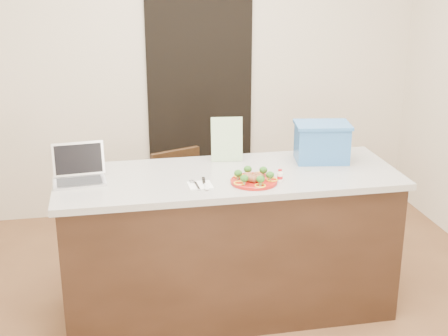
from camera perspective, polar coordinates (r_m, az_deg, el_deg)
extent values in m
plane|color=brown|center=(3.94, 1.15, -14.47)|extent=(4.00, 4.00, 0.00)
plane|color=beige|center=(5.33, -3.36, 10.02)|extent=(4.00, 0.00, 4.00)
plane|color=beige|center=(1.63, 16.80, -12.18)|extent=(4.00, 0.00, 4.00)
cube|color=black|center=(5.39, -2.20, 6.34)|extent=(0.90, 0.02, 2.00)
cube|color=black|center=(3.94, 0.42, -7.15)|extent=(2.00, 0.70, 0.88)
cube|color=beige|center=(3.76, 0.43, -0.84)|extent=(2.06, 0.76, 0.04)
cylinder|color=maroon|center=(3.61, 2.75, -1.24)|extent=(0.27, 0.27, 0.02)
torus|color=maroon|center=(3.61, 2.75, -1.15)|extent=(0.27, 0.27, 0.01)
sphere|color=brown|center=(3.60, 2.75, -0.82)|extent=(0.04, 0.04, 0.04)
sphere|color=brown|center=(3.63, 2.40, -0.66)|extent=(0.04, 0.04, 0.04)
sphere|color=brown|center=(3.61, 2.21, -0.76)|extent=(0.04, 0.04, 0.04)
sphere|color=brown|center=(3.59, 2.23, -0.88)|extent=(0.04, 0.04, 0.04)
sphere|color=brown|center=(3.57, 2.45, -0.97)|extent=(0.04, 0.04, 0.04)
sphere|color=brown|center=(3.57, 2.79, -1.01)|extent=(0.04, 0.04, 0.04)
sphere|color=brown|center=(3.58, 3.11, -0.97)|extent=(0.04, 0.04, 0.04)
sphere|color=brown|center=(3.59, 3.30, -0.87)|extent=(0.04, 0.04, 0.04)
sphere|color=brown|center=(3.61, 3.28, -0.75)|extent=(0.04, 0.04, 0.04)
sphere|color=brown|center=(3.63, 3.06, -0.66)|extent=(0.04, 0.04, 0.04)
ellipsoid|color=#1B4813|center=(3.67, 3.62, -0.18)|extent=(0.05, 0.05, 0.04)
ellipsoid|color=#1B4813|center=(3.68, 2.18, -0.11)|extent=(0.05, 0.05, 0.04)
ellipsoid|color=#1B4813|center=(3.61, 1.30, -0.48)|extent=(0.05, 0.05, 0.04)
ellipsoid|color=#1B4813|center=(3.53, 1.86, -0.95)|extent=(0.05, 0.05, 0.04)
ellipsoid|color=#1B4813|center=(3.52, 3.36, -1.03)|extent=(0.05, 0.05, 0.04)
ellipsoid|color=#1B4813|center=(3.59, 4.23, -0.64)|extent=(0.05, 0.05, 0.04)
torus|color=gold|center=(3.70, 3.22, -0.53)|extent=(0.07, 0.07, 0.01)
torus|color=gold|center=(3.66, 1.39, -0.72)|extent=(0.07, 0.07, 0.01)
torus|color=gold|center=(3.55, 1.39, -1.39)|extent=(0.07, 0.07, 0.01)
torus|color=gold|center=(3.51, 3.33, -1.62)|extent=(0.07, 0.07, 0.01)
torus|color=gold|center=(3.61, 4.43, -1.07)|extent=(0.07, 0.07, 0.01)
cube|color=silver|center=(3.57, -2.20, -1.57)|extent=(0.14, 0.14, 0.01)
cube|color=silver|center=(3.54, -2.47, -1.62)|extent=(0.02, 0.13, 0.00)
cube|color=silver|center=(3.61, -2.64, -1.23)|extent=(0.03, 0.06, 0.00)
cube|color=silver|center=(3.53, -1.60, -1.71)|extent=(0.03, 0.10, 0.01)
cube|color=silver|center=(3.62, -1.87, -1.15)|extent=(0.03, 0.12, 0.00)
cylinder|color=white|center=(3.64, 5.14, -0.81)|extent=(0.03, 0.03, 0.05)
cylinder|color=white|center=(3.63, 5.15, -0.34)|extent=(0.02, 0.02, 0.01)
cylinder|color=red|center=(3.63, 5.15, -0.19)|extent=(0.02, 0.02, 0.01)
cylinder|color=red|center=(3.65, 5.13, -0.85)|extent=(0.03, 0.03, 0.02)
cube|color=silver|center=(3.70, -13.08, -1.22)|extent=(0.32, 0.23, 0.01)
cube|color=silver|center=(3.77, -13.17, 0.83)|extent=(0.30, 0.08, 0.20)
cube|color=black|center=(3.76, -13.17, 0.81)|extent=(0.27, 0.06, 0.17)
cube|color=#252527|center=(3.69, -13.10, -1.16)|extent=(0.27, 0.17, 0.00)
cube|color=silver|center=(3.95, 0.26, 2.63)|extent=(0.20, 0.07, 0.28)
cube|color=#2B5F9D|center=(4.01, 8.92, 2.22)|extent=(0.36, 0.28, 0.23)
cube|color=#2B5F9D|center=(3.98, 9.01, 3.93)|extent=(0.38, 0.30, 0.02)
cube|color=#341E0F|center=(4.44, -4.07, -4.56)|extent=(0.49, 0.49, 0.04)
cube|color=#341E0F|center=(4.52, -4.42, -0.99)|extent=(0.36, 0.17, 0.43)
cylinder|color=#341E0F|center=(4.37, -5.87, -7.97)|extent=(0.03, 0.03, 0.40)
cylinder|color=#341E0F|center=(4.40, -1.64, -7.64)|extent=(0.03, 0.03, 0.40)
cylinder|color=#341E0F|center=(4.66, -6.25, -6.20)|extent=(0.03, 0.03, 0.40)
cylinder|color=#341E0F|center=(4.69, -2.30, -5.91)|extent=(0.03, 0.03, 0.40)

